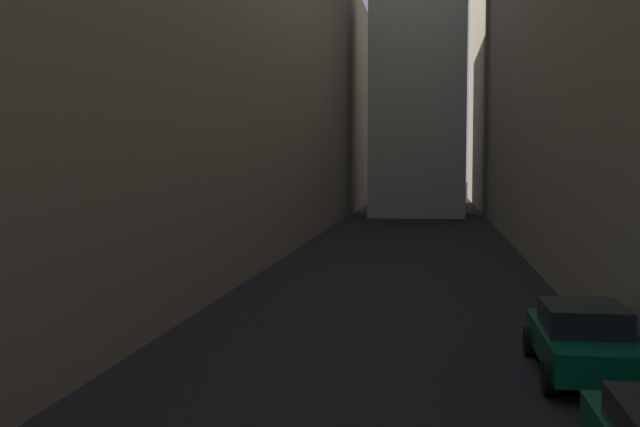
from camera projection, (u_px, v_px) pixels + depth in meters
ground_plane at (407, 245)px, 41.38m from camera, size 264.00×264.00×0.00m
building_block_left at (198, 66)px, 44.44m from camera, size 13.09×108.00×19.76m
building_block_right at (611, 13)px, 41.03m from camera, size 10.02×108.00×24.49m
parked_car_right_far at (582, 339)px, 16.03m from camera, size 1.95×4.55×1.51m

